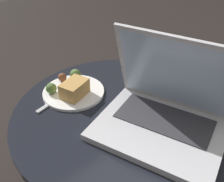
% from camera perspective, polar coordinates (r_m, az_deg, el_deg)
% --- Properties ---
extents(table, '(0.63, 0.63, 0.48)m').
position_cam_1_polar(table, '(0.85, 2.10, -11.84)').
color(table, '#9E9EA3').
rests_on(table, ground_plane).
extents(napkin, '(0.15, 0.11, 0.00)m').
position_cam_1_polar(napkin, '(0.84, -7.87, -0.02)').
color(napkin, silver).
rests_on(napkin, table).
extents(laptop, '(0.38, 0.33, 0.25)m').
position_cam_1_polar(laptop, '(0.69, 11.39, -4.31)').
color(laptop, silver).
rests_on(laptop, table).
extents(beer_glass, '(0.07, 0.07, 0.18)m').
position_cam_1_polar(beer_glass, '(0.80, 9.53, 5.43)').
color(beer_glass, '#C6701E').
rests_on(beer_glass, table).
extents(snack_plate, '(0.19, 0.19, 0.06)m').
position_cam_1_polar(snack_plate, '(0.83, -8.61, 0.47)').
color(snack_plate, white).
rests_on(snack_plate, table).
extents(fork, '(0.05, 0.17, 0.01)m').
position_cam_1_polar(fork, '(0.83, -10.81, -1.04)').
color(fork, '#B2B2B7').
rests_on(fork, table).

